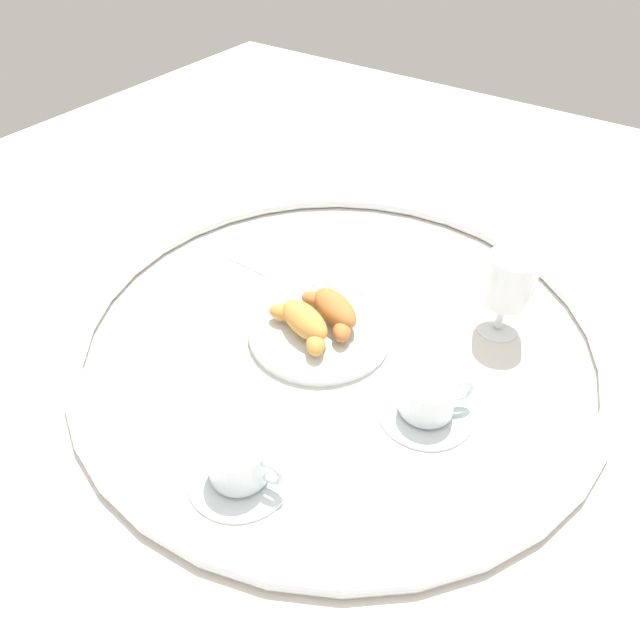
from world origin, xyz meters
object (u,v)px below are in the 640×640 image
(pastry_plate, at_px, (320,329))
(coffee_cup_near, at_px, (240,463))
(coffee_cup_far, at_px, (428,399))
(juice_glass_left, at_px, (509,283))
(folded_napkin, at_px, (270,254))
(croissant_large, at_px, (333,310))
(croissant_small, at_px, (303,322))

(pastry_plate, bearing_deg, coffee_cup_near, 103.99)
(coffee_cup_far, xyz_separation_m, juice_glass_left, (-0.02, -0.22, 0.07))
(pastry_plate, bearing_deg, folded_napkin, -31.78)
(pastry_plate, xyz_separation_m, croissant_large, (-0.01, -0.02, 0.03))
(croissant_large, relative_size, coffee_cup_far, 0.91)
(coffee_cup_near, height_order, juice_glass_left, juice_glass_left)
(croissant_large, xyz_separation_m, croissant_small, (0.02, 0.05, 0.00))
(coffee_cup_far, height_order, folded_napkin, coffee_cup_far)
(pastry_plate, relative_size, juice_glass_left, 1.62)
(coffee_cup_far, bearing_deg, juice_glass_left, -94.16)
(juice_glass_left, bearing_deg, coffee_cup_near, 70.25)
(croissant_large, bearing_deg, coffee_cup_near, 101.10)
(croissant_large, bearing_deg, juice_glass_left, -145.20)
(coffee_cup_near, relative_size, juice_glass_left, 0.97)
(croissant_large, bearing_deg, croissant_small, 66.00)
(croissant_small, xyz_separation_m, juice_glass_left, (-0.24, -0.20, 0.05))
(pastry_plate, bearing_deg, juice_glass_left, -142.67)
(croissant_small, relative_size, coffee_cup_far, 0.95)
(coffee_cup_near, bearing_deg, pastry_plate, -76.01)
(folded_napkin, bearing_deg, croissant_large, 154.14)
(croissant_small, bearing_deg, coffee_cup_far, 175.37)
(coffee_cup_near, relative_size, coffee_cup_far, 1.00)
(croissant_small, height_order, coffee_cup_far, croissant_small)
(juice_glass_left, bearing_deg, croissant_small, 40.05)
(juice_glass_left, bearing_deg, coffee_cup_far, 85.84)
(folded_napkin, bearing_deg, pastry_plate, 148.22)
(coffee_cup_far, distance_m, folded_napkin, 0.44)
(coffee_cup_near, relative_size, folded_napkin, 1.24)
(croissant_small, bearing_deg, pastry_plate, -113.85)
(croissant_small, xyz_separation_m, coffee_cup_far, (-0.22, 0.02, -0.01))
(coffee_cup_far, height_order, juice_glass_left, juice_glass_left)
(croissant_large, height_order, coffee_cup_near, croissant_large)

